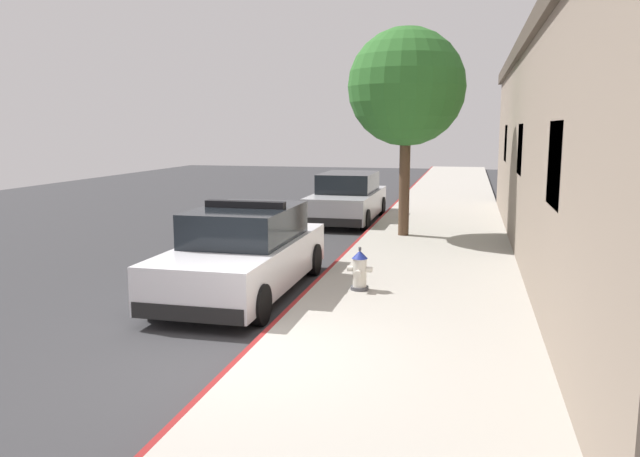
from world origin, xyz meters
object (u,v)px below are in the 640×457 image
at_px(police_cruiser, 245,253).
at_px(parked_car_silver_ahead, 348,199).
at_px(fire_hydrant, 360,270).
at_px(street_tree, 406,88).

relative_size(police_cruiser, parked_car_silver_ahead, 1.00).
height_order(parked_car_silver_ahead, fire_hydrant, parked_car_silver_ahead).
bearing_deg(police_cruiser, fire_hydrant, 1.52).
bearing_deg(street_tree, parked_car_silver_ahead, 123.79).
height_order(parked_car_silver_ahead, street_tree, street_tree).
height_order(police_cruiser, parked_car_silver_ahead, police_cruiser).
bearing_deg(fire_hydrant, street_tree, 88.52).
xyz_separation_m(parked_car_silver_ahead, street_tree, (2.12, -3.17, 3.26)).
bearing_deg(police_cruiser, parked_car_silver_ahead, 89.17).
distance_m(police_cruiser, street_tree, 7.16).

